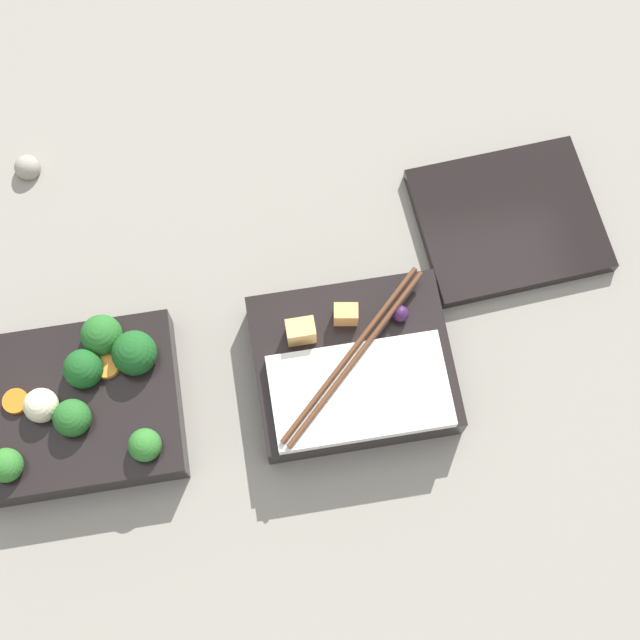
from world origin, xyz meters
name	(u,v)px	position (x,y,z in m)	size (l,w,h in m)	color
ground_plane	(223,382)	(0.00, 0.00, 0.00)	(3.00, 3.00, 0.00)	gray
bento_tray_vegetable	(83,402)	(-0.13, -0.01, 0.02)	(0.18, 0.15, 0.07)	black
bento_tray_rice	(353,368)	(0.12, -0.01, 0.02)	(0.18, 0.15, 0.06)	black
bento_lid	(508,220)	(0.31, 0.12, 0.01)	(0.18, 0.15, 0.01)	black
pebble_0	(27,168)	(-0.17, 0.26, 0.01)	(0.03, 0.03, 0.03)	gray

